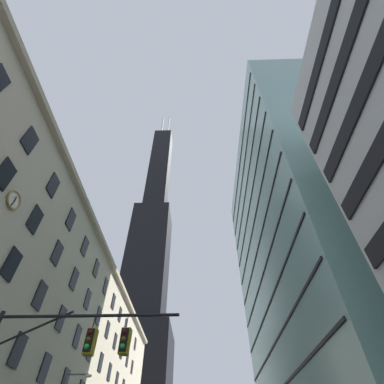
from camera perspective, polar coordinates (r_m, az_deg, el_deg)
station_building at (r=45.77m, az=-31.11°, el=-26.39°), size 17.97×70.13×25.15m
dark_skyscraper at (r=122.75m, az=-9.77°, el=-18.72°), size 24.84×24.84×193.10m
glass_office_midrise at (r=43.56m, az=22.97°, el=-11.18°), size 14.83×35.93×47.82m
traffic_signal_mast at (r=14.55m, az=-25.78°, el=-28.52°), size 8.42×0.63×6.90m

